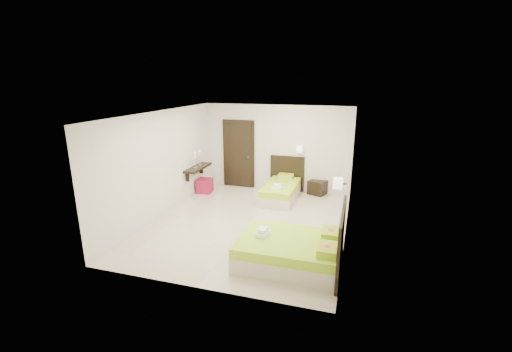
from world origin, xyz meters
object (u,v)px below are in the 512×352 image
(bed_double, at_px, (294,250))
(nightstand, at_px, (317,187))
(bed_single, at_px, (281,190))
(ottoman, at_px, (205,186))

(bed_double, height_order, nightstand, bed_double)
(nightstand, bearing_deg, bed_single, -122.16)
(nightstand, xyz_separation_m, ottoman, (-3.30, -0.83, 0.00))
(bed_double, xyz_separation_m, ottoman, (-3.38, 3.34, -0.07))
(bed_double, relative_size, nightstand, 3.98)
(nightstand, bearing_deg, bed_double, -66.94)
(bed_single, relative_size, nightstand, 3.68)
(nightstand, height_order, ottoman, same)
(bed_single, bearing_deg, nightstand, 35.91)
(bed_single, relative_size, bed_double, 0.92)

